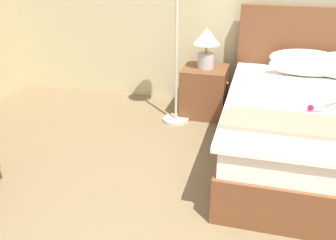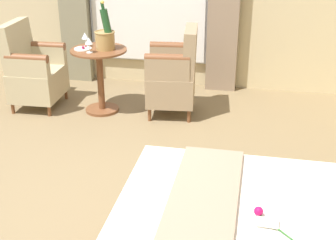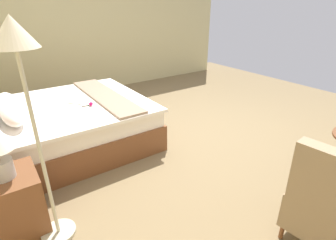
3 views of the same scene
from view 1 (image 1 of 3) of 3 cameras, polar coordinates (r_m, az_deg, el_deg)
The scene contains 3 objects.
bed at distance 3.49m, azimuth 23.63°, elevation -0.71°, with size 1.82×2.11×1.18m.
nightstand at distance 4.17m, azimuth 5.56°, elevation 4.38°, with size 0.50×0.46×0.54m.
bedside_lamp at distance 4.01m, azimuth 5.88°, elevation 11.63°, with size 0.28×0.28×0.43m.
Camera 1 is at (0.13, -1.38, 1.75)m, focal length 40.00 mm.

